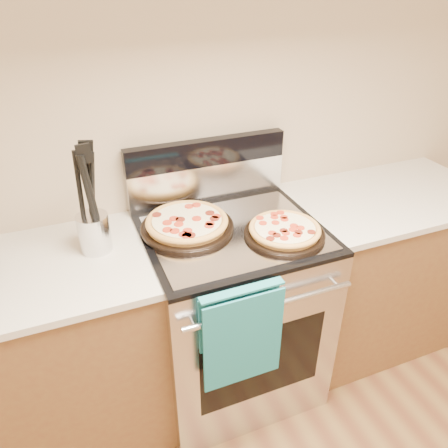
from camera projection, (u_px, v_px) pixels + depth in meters
name	position (u px, v px, depth m)	size (l,w,h in m)	color
wall_back	(203.00, 109.00, 1.93)	(4.00, 4.00, 0.00)	#C8AF90
range_body	(231.00, 312.00, 2.11)	(0.76, 0.68, 0.90)	#B7B7BC
oven_window	(262.00, 363.00, 1.84)	(0.56, 0.01, 0.40)	black
cooktop	(232.00, 232.00, 1.87)	(0.76, 0.68, 0.02)	black
backsplash_lower	(207.00, 182.00, 2.07)	(0.76, 0.06, 0.18)	silver
backsplash_upper	(207.00, 152.00, 1.99)	(0.76, 0.06, 0.12)	black
oven_handle	(271.00, 306.00, 1.63)	(0.03, 0.03, 0.70)	silver
dish_towel	(241.00, 334.00, 1.64)	(0.32, 0.05, 0.42)	#1B6C88
foil_sheet	(235.00, 233.00, 1.84)	(0.70, 0.55, 0.01)	gray
cabinet_left	(38.00, 363.00, 1.86)	(1.00, 0.62, 0.88)	brown
countertop_left	(12.00, 278.00, 1.62)	(1.02, 0.64, 0.03)	beige
cabinet_right	(375.00, 270.00, 2.42)	(1.00, 0.62, 0.88)	brown
countertop_right	(392.00, 197.00, 2.19)	(1.02, 0.64, 0.03)	beige
pepperoni_pizza_back	(187.00, 224.00, 1.85)	(0.39, 0.39, 0.05)	#C3833B
pepperoni_pizza_front	(285.00, 231.00, 1.81)	(0.33, 0.33, 0.04)	#C3833B
utensil_crock	(94.00, 233.00, 1.72)	(0.12, 0.12, 0.16)	silver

